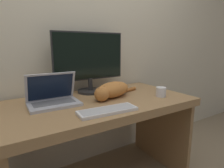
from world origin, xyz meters
name	(u,v)px	position (x,y,z in m)	size (l,w,h in m)	color
wall_back	(76,30)	(0.00, 0.82, 1.30)	(6.40, 0.06, 2.60)	beige
desk	(100,120)	(0.00, 0.38, 0.59)	(1.42, 0.76, 0.75)	#A37A4C
monitor	(90,61)	(0.04, 0.64, 1.03)	(0.65, 0.23, 0.53)	#282828
laptop	(53,99)	(-0.34, 0.45, 0.80)	(0.35, 0.23, 0.23)	#B7B7BC
external_keyboard	(108,110)	(-0.08, 0.12, 0.76)	(0.39, 0.15, 0.02)	white
cat	(112,90)	(0.11, 0.39, 0.82)	(0.50, 0.24, 0.13)	#C67A38
coffee_mug	(161,92)	(0.47, 0.20, 0.79)	(0.08, 0.08, 0.08)	white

